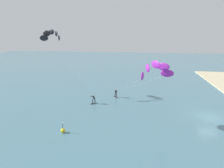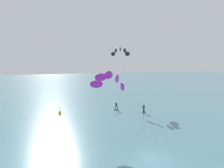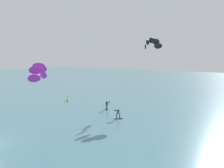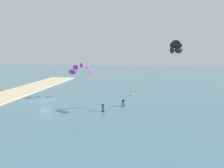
{
  "view_description": "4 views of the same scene",
  "coord_description": "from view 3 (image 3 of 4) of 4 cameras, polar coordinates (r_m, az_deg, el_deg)",
  "views": [
    {
      "loc": [
        -28.34,
        9.53,
        11.7
      ],
      "look_at": [
        5.27,
        15.8,
        3.1
      ],
      "focal_mm": 30.14,
      "sensor_mm": 36.0,
      "label": 1
    },
    {
      "loc": [
        -9.28,
        -15.38,
        10.1
      ],
      "look_at": [
        1.83,
        19.31,
        5.25
      ],
      "focal_mm": 29.55,
      "sensor_mm": 36.0,
      "label": 2
    },
    {
      "loc": [
        21.91,
        -8.97,
        9.5
      ],
      "look_at": [
        4.07,
        17.91,
        4.87
      ],
      "focal_mm": 31.01,
      "sensor_mm": 36.0,
      "label": 3
    },
    {
      "loc": [
        45.28,
        23.56,
        11.47
      ],
      "look_at": [
        4.51,
        16.66,
        4.95
      ],
      "focal_mm": 34.31,
      "sensor_mm": 36.0,
      "label": 4
    }
  ],
  "objects": [
    {
      "name": "kitesurfer_nearshore",
      "position": [
        39.76,
        11.07,
        10.94
      ],
      "size": [
        7.36,
        11.69,
        13.21
      ],
      "color": "#333338",
      "rests_on": "ground"
    },
    {
      "name": "kitesurfer_mid_water",
      "position": [
        29.62,
        -19.87,
        2.95
      ],
      "size": [
        12.03,
        10.31,
        8.58
      ],
      "color": "#333338",
      "rests_on": "ground"
    },
    {
      "name": "marker_buoy",
      "position": [
        42.6,
        -12.93,
        -4.52
      ],
      "size": [
        0.56,
        0.56,
        1.38
      ],
      "color": "yellow",
      "rests_on": "ground"
    }
  ]
}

